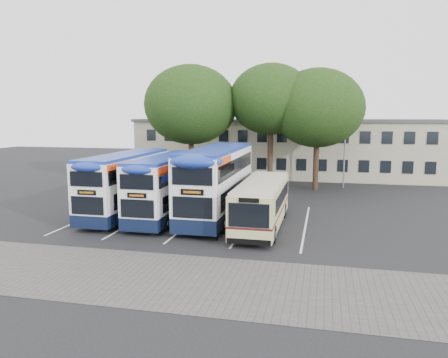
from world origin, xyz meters
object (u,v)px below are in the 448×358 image
at_px(tree_right, 318,108).
at_px(bus_dd_mid, 168,184).
at_px(lamp_post, 345,132).
at_px(bus_dd_left, 126,181).
at_px(bus_single, 262,201).
at_px(tree_mid, 271,99).
at_px(bus_dd_right, 217,180).
at_px(tree_left, 191,105).

xyz_separation_m(tree_right, bus_dd_mid, (-9.08, -13.12, -5.01)).
xyz_separation_m(lamp_post, bus_dd_left, (-14.55, -14.63, -2.82)).
xyz_separation_m(lamp_post, bus_single, (-5.30, -15.74, -3.52)).
xyz_separation_m(tree_mid, bus_single, (1.28, -14.09, -6.44)).
bearing_deg(bus_dd_left, tree_mid, 58.43).
bearing_deg(tree_mid, bus_dd_left, -121.57).
bearing_deg(tree_right, bus_dd_left, -132.78).
bearing_deg(bus_dd_right, bus_dd_mid, -168.83).
height_order(tree_right, bus_dd_mid, tree_right).
distance_m(tree_right, bus_dd_mid, 16.72).
relative_size(bus_dd_right, bus_single, 1.18).
xyz_separation_m(lamp_post, tree_mid, (-6.58, -1.66, 2.93)).
distance_m(tree_right, bus_single, 15.49).
distance_m(bus_dd_mid, bus_dd_right, 3.21).
height_order(lamp_post, tree_mid, tree_mid).
height_order(tree_right, bus_dd_right, tree_right).
bearing_deg(bus_dd_right, tree_left, 115.02).
distance_m(lamp_post, bus_single, 16.98).
bearing_deg(bus_dd_mid, lamp_post, 51.81).
relative_size(lamp_post, bus_single, 0.98).
distance_m(tree_left, tree_right, 11.27).
distance_m(bus_dd_left, bus_single, 9.35).
relative_size(tree_left, tree_right, 1.04).
bearing_deg(bus_single, tree_left, 123.06).
relative_size(tree_mid, bus_dd_left, 1.14).
height_order(tree_left, tree_mid, tree_mid).
bearing_deg(lamp_post, bus_dd_right, -120.92).
height_order(lamp_post, bus_dd_left, lamp_post).
xyz_separation_m(bus_dd_mid, bus_single, (6.27, -1.03, -0.65)).
relative_size(tree_left, bus_single, 1.20).
bearing_deg(bus_dd_left, lamp_post, 45.15).
xyz_separation_m(tree_right, bus_dd_right, (-5.95, -12.50, -4.72)).
bearing_deg(tree_mid, bus_single, -84.80).
height_order(tree_mid, bus_dd_mid, tree_mid).
xyz_separation_m(bus_dd_right, bus_single, (3.14, -1.65, -0.95)).
bearing_deg(tree_mid, bus_dd_mid, -110.92).
bearing_deg(tree_right, bus_dd_right, -115.45).
relative_size(bus_dd_left, bus_dd_mid, 1.02).
height_order(bus_dd_right, bus_single, bus_dd_right).
relative_size(lamp_post, bus_dd_left, 0.92).
distance_m(lamp_post, bus_dd_right, 16.63).
relative_size(tree_mid, tree_right, 1.05).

